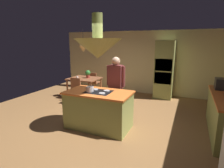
{
  "coord_description": "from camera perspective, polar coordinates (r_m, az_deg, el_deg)",
  "views": [
    {
      "loc": [
        2.0,
        -4.01,
        2.09
      ],
      "look_at": [
        0.1,
        0.4,
        1.0
      ],
      "focal_mm": 29.42,
      "sensor_mm": 36.0,
      "label": 1
    }
  ],
  "objects": [
    {
      "name": "pendant_light_over_table",
      "position": [
        6.97,
        -8.91,
        10.77
      ],
      "size": [
        0.32,
        0.32,
        0.82
      ],
      "color": "#E0B266"
    },
    {
      "name": "ground",
      "position": [
        4.94,
        -2.97,
        -12.24
      ],
      "size": [
        8.16,
        8.16,
        0.0
      ],
      "primitive_type": "plane",
      "color": "olive"
    },
    {
      "name": "potted_plant_on_table",
      "position": [
        7.06,
        -7.5,
        3.22
      ],
      "size": [
        0.2,
        0.2,
        0.3
      ],
      "color": "#99382D",
      "rests_on": "dining_table"
    },
    {
      "name": "kitchen_island",
      "position": [
        4.6,
        -4.15,
        -7.92
      ],
      "size": [
        1.6,
        0.91,
        0.94
      ],
      "color": "#8C934C",
      "rests_on": "ground"
    },
    {
      "name": "cup_on_table",
      "position": [
        6.98,
        -10.74,
        1.96
      ],
      "size": [
        0.07,
        0.07,
        0.09
      ],
      "primitive_type": "cylinder",
      "color": "white",
      "rests_on": "dining_table"
    },
    {
      "name": "dining_table",
      "position": [
        7.11,
        -8.58,
        1.11
      ],
      "size": [
        1.13,
        0.94,
        0.76
      ],
      "color": "brown",
      "rests_on": "ground"
    },
    {
      "name": "chair_facing_island",
      "position": [
        6.59,
        -11.69,
        -1.41
      ],
      "size": [
        0.4,
        0.4,
        0.87
      ],
      "color": "brown",
      "rests_on": "ground"
    },
    {
      "name": "wall_back",
      "position": [
        7.76,
        8.31,
        6.64
      ],
      "size": [
        6.8,
        0.1,
        2.55
      ],
      "primitive_type": "cube",
      "color": "beige",
      "rests_on": "ground"
    },
    {
      "name": "cooking_pot_on_cooktop",
      "position": [
        4.4,
        -6.89,
        -1.58
      ],
      "size": [
        0.18,
        0.18,
        0.12
      ],
      "primitive_type": "cylinder",
      "color": "#B2B2B7",
      "rests_on": "kitchen_island"
    },
    {
      "name": "range_hood",
      "position": [
        4.3,
        -4.47,
        11.26
      ],
      "size": [
        1.1,
        1.1,
        1.0
      ],
      "color": "#8C934C"
    },
    {
      "name": "oven_tower",
      "position": [
        7.18,
        15.92,
        4.22
      ],
      "size": [
        0.66,
        0.62,
        2.16
      ],
      "color": "#8C934C",
      "rests_on": "ground"
    },
    {
      "name": "chair_by_back_wall",
      "position": [
        7.73,
        -5.84,
        0.89
      ],
      "size": [
        0.4,
        0.4,
        0.87
      ],
      "rotation": [
        0.0,
        0.0,
        3.14
      ],
      "color": "brown",
      "rests_on": "ground"
    },
    {
      "name": "person_at_island",
      "position": [
        5.01,
        1.18,
        0.11
      ],
      "size": [
        0.53,
        0.23,
        1.72
      ],
      "color": "tan",
      "rests_on": "ground"
    }
  ]
}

